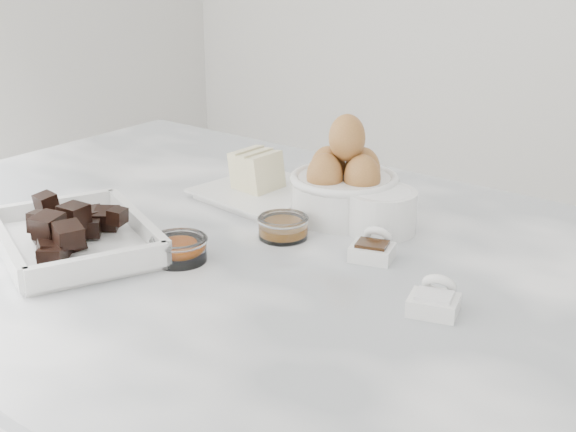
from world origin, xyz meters
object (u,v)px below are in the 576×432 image
object	(u,v)px
sugar_ramekin	(381,209)
vanilla_spoon	(373,248)
egg_bowl	(344,184)
butter_plate	(263,184)
honey_bowl	(283,227)
zest_bowl	(179,248)
chocolate_dish	(74,232)
salt_spoon	(435,299)

from	to	relation	value
sugar_ramekin	vanilla_spoon	bearing A→B (deg)	-63.99
sugar_ramekin	egg_bowl	world-z (taller)	egg_bowl
butter_plate	vanilla_spoon	world-z (taller)	butter_plate
sugar_ramekin	honey_bowl	world-z (taller)	sugar_ramekin
zest_bowl	vanilla_spoon	xyz separation A→B (m)	(0.18, 0.15, -0.00)
chocolate_dish	butter_plate	world-z (taller)	butter_plate
chocolate_dish	butter_plate	xyz separation A→B (m)	(0.06, 0.29, -0.00)
egg_bowl	sugar_ramekin	bearing A→B (deg)	-13.44
honey_bowl	salt_spoon	xyz separation A→B (m)	(0.25, -0.06, -0.00)
butter_plate	egg_bowl	distance (m)	0.14
zest_bowl	honey_bowl	bearing A→B (deg)	68.62
honey_bowl	butter_plate	bearing A→B (deg)	139.15
chocolate_dish	egg_bowl	world-z (taller)	egg_bowl
butter_plate	honey_bowl	bearing A→B (deg)	-40.85
butter_plate	vanilla_spoon	xyz separation A→B (m)	(0.25, -0.09, -0.01)
vanilla_spoon	salt_spoon	xyz separation A→B (m)	(0.13, -0.08, 0.00)
butter_plate	vanilla_spoon	distance (m)	0.26
chocolate_dish	zest_bowl	world-z (taller)	chocolate_dish
chocolate_dish	honey_bowl	distance (m)	0.26
butter_plate	zest_bowl	bearing A→B (deg)	-74.17
chocolate_dish	egg_bowl	bearing A→B (deg)	57.49
sugar_ramekin	salt_spoon	world-z (taller)	sugar_ramekin
egg_bowl	salt_spoon	distance (m)	0.30
egg_bowl	salt_spoon	size ratio (longest dim) A/B	2.09
sugar_ramekin	salt_spoon	size ratio (longest dim) A/B	1.29
butter_plate	sugar_ramekin	world-z (taller)	butter_plate
zest_bowl	vanilla_spoon	bearing A→B (deg)	39.97
butter_plate	honey_bowl	size ratio (longest dim) A/B	2.79
egg_bowl	chocolate_dish	bearing A→B (deg)	-122.51
butter_plate	egg_bowl	world-z (taller)	egg_bowl
chocolate_dish	sugar_ramekin	world-z (taller)	chocolate_dish
egg_bowl	salt_spoon	world-z (taller)	egg_bowl
chocolate_dish	butter_plate	size ratio (longest dim) A/B	1.50
zest_bowl	vanilla_spoon	distance (m)	0.23
sugar_ramekin	vanilla_spoon	size ratio (longest dim) A/B	1.30
zest_bowl	vanilla_spoon	size ratio (longest dim) A/B	0.98
vanilla_spoon	salt_spoon	distance (m)	0.15
chocolate_dish	butter_plate	bearing A→B (deg)	78.87
chocolate_dish	vanilla_spoon	world-z (taller)	chocolate_dish
zest_bowl	vanilla_spoon	world-z (taller)	vanilla_spoon
sugar_ramekin	zest_bowl	world-z (taller)	sugar_ramekin
egg_bowl	zest_bowl	size ratio (longest dim) A/B	2.15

